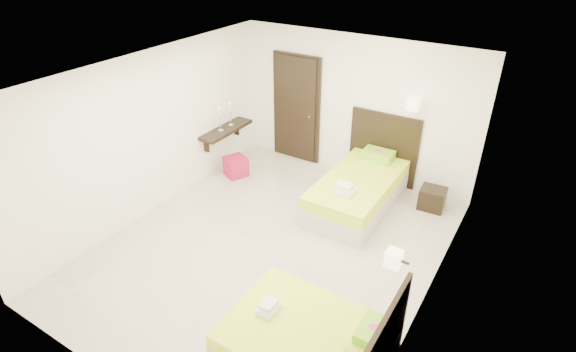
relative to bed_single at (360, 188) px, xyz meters
The scene contains 7 objects.
floor 1.90m from the bed_single, 109.50° to the right, with size 5.50×5.50×0.00m, color beige.
bed_single is the anchor object (origin of this frame).
bed_double 3.30m from the bed_single, 75.15° to the right, with size 1.71×1.46×1.41m.
nightstand 1.22m from the bed_single, 26.10° to the left, with size 0.41×0.37×0.37m, color black.
ottoman 2.43m from the bed_single, behind, with size 0.37×0.37×0.37m, color maroon.
door 2.18m from the bed_single, 152.93° to the left, with size 1.02×0.15×2.14m.
console_shelf 2.76m from the bed_single, behind, with size 0.35×1.20×0.78m.
Camera 1 is at (3.00, -4.38, 4.24)m, focal length 28.00 mm.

